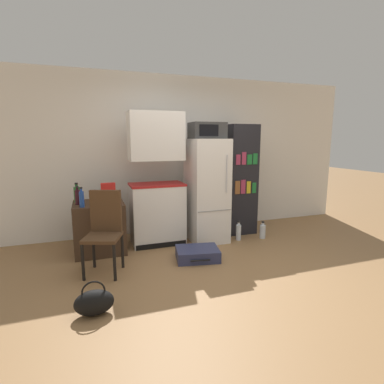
{
  "coord_description": "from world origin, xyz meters",
  "views": [
    {
      "loc": [
        -1.44,
        -3.07,
        1.61
      ],
      "look_at": [
        -0.07,
        0.85,
        0.87
      ],
      "focal_mm": 28.0,
      "sensor_mm": 36.0,
      "label": 1
    }
  ],
  "objects_px": {
    "kitchen_hutch": "(157,184)",
    "water_bottle_front": "(263,231)",
    "bottle_blue_soda": "(82,199)",
    "suitcase_large_flat": "(197,254)",
    "bottle_wine_dark": "(78,197)",
    "microwave": "(207,131)",
    "bottle_ketchup_red": "(93,199)",
    "bottle_clear_short": "(104,197)",
    "refrigerator": "(207,190)",
    "handbag": "(94,302)",
    "chair": "(105,225)",
    "side_table": "(100,227)",
    "bottle_green_tall": "(77,194)",
    "bookshelf": "(241,180)",
    "water_bottle_middle": "(239,232)",
    "cereal_box": "(108,194)"
  },
  "relations": [
    {
      "from": "bottle_blue_soda",
      "to": "suitcase_large_flat",
      "type": "height_order",
      "value": "bottle_blue_soda"
    },
    {
      "from": "bottle_green_tall",
      "to": "water_bottle_front",
      "type": "xyz_separation_m",
      "value": [
        2.82,
        -0.44,
        -0.72
      ]
    },
    {
      "from": "microwave",
      "to": "bottle_ketchup_red",
      "type": "bearing_deg",
      "value": -175.12
    },
    {
      "from": "side_table",
      "to": "water_bottle_front",
      "type": "relative_size",
      "value": 2.53
    },
    {
      "from": "side_table",
      "to": "handbag",
      "type": "bearing_deg",
      "value": -94.42
    },
    {
      "from": "bottle_green_tall",
      "to": "bottle_ketchup_red",
      "type": "bearing_deg",
      "value": -55.92
    },
    {
      "from": "bottle_clear_short",
      "to": "bottle_blue_soda",
      "type": "bearing_deg",
      "value": -136.24
    },
    {
      "from": "side_table",
      "to": "microwave",
      "type": "bearing_deg",
      "value": -0.33
    },
    {
      "from": "refrigerator",
      "to": "water_bottle_front",
      "type": "bearing_deg",
      "value": -16.6
    },
    {
      "from": "bookshelf",
      "to": "bottle_wine_dark",
      "type": "distance_m",
      "value": 2.61
    },
    {
      "from": "side_table",
      "to": "water_bottle_middle",
      "type": "bearing_deg",
      "value": -6.15
    },
    {
      "from": "side_table",
      "to": "bottle_ketchup_red",
      "type": "relative_size",
      "value": 3.64
    },
    {
      "from": "suitcase_large_flat",
      "to": "handbag",
      "type": "bearing_deg",
      "value": -135.34
    },
    {
      "from": "bottle_wine_dark",
      "to": "bottle_clear_short",
      "type": "bearing_deg",
      "value": 15.54
    },
    {
      "from": "cereal_box",
      "to": "bottle_wine_dark",
      "type": "bearing_deg",
      "value": 159.92
    },
    {
      "from": "side_table",
      "to": "bottle_green_tall",
      "type": "bearing_deg",
      "value": 149.88
    },
    {
      "from": "bottle_blue_soda",
      "to": "kitchen_hutch",
      "type": "bearing_deg",
      "value": 15.73
    },
    {
      "from": "bottle_ketchup_red",
      "to": "water_bottle_middle",
      "type": "height_order",
      "value": "bottle_ketchup_red"
    },
    {
      "from": "refrigerator",
      "to": "water_bottle_front",
      "type": "height_order",
      "value": "refrigerator"
    },
    {
      "from": "water_bottle_middle",
      "to": "side_table",
      "type": "bearing_deg",
      "value": 173.85
    },
    {
      "from": "side_table",
      "to": "bottle_wine_dark",
      "type": "xyz_separation_m",
      "value": [
        -0.27,
        -0.04,
        0.47
      ]
    },
    {
      "from": "bottle_blue_soda",
      "to": "bottle_green_tall",
      "type": "bearing_deg",
      "value": 100.04
    },
    {
      "from": "kitchen_hutch",
      "to": "chair",
      "type": "bearing_deg",
      "value": -136.86
    },
    {
      "from": "bottle_blue_soda",
      "to": "suitcase_large_flat",
      "type": "relative_size",
      "value": 0.42
    },
    {
      "from": "bottle_green_tall",
      "to": "chair",
      "type": "relative_size",
      "value": 0.28
    },
    {
      "from": "cereal_box",
      "to": "microwave",
      "type": "bearing_deg",
      "value": 6.49
    },
    {
      "from": "bottle_ketchup_red",
      "to": "handbag",
      "type": "relative_size",
      "value": 0.55
    },
    {
      "from": "kitchen_hutch",
      "to": "water_bottle_front",
      "type": "relative_size",
      "value": 7.04
    },
    {
      "from": "bottle_blue_soda",
      "to": "handbag",
      "type": "height_order",
      "value": "bottle_blue_soda"
    },
    {
      "from": "bottle_clear_short",
      "to": "chair",
      "type": "height_order",
      "value": "chair"
    },
    {
      "from": "refrigerator",
      "to": "bottle_wine_dark",
      "type": "relative_size",
      "value": 6.27
    },
    {
      "from": "kitchen_hutch",
      "to": "bookshelf",
      "type": "relative_size",
      "value": 1.08
    },
    {
      "from": "bottle_ketchup_red",
      "to": "cereal_box",
      "type": "xyz_separation_m",
      "value": [
        0.2,
        -0.03,
        0.07
      ]
    },
    {
      "from": "bottle_clear_short",
      "to": "suitcase_large_flat",
      "type": "distance_m",
      "value": 1.57
    },
    {
      "from": "microwave",
      "to": "bottle_ketchup_red",
      "type": "height_order",
      "value": "microwave"
    },
    {
      "from": "suitcase_large_flat",
      "to": "side_table",
      "type": "bearing_deg",
      "value": 159.45
    },
    {
      "from": "water_bottle_middle",
      "to": "kitchen_hutch",
      "type": "bearing_deg",
      "value": 166.35
    },
    {
      "from": "bottle_wine_dark",
      "to": "water_bottle_front",
      "type": "xyz_separation_m",
      "value": [
        2.81,
        -0.24,
        -0.71
      ]
    },
    {
      "from": "bottle_clear_short",
      "to": "suitcase_large_flat",
      "type": "relative_size",
      "value": 0.26
    },
    {
      "from": "microwave",
      "to": "water_bottle_front",
      "type": "distance_m",
      "value": 1.87
    },
    {
      "from": "suitcase_large_flat",
      "to": "bottle_blue_soda",
      "type": "bearing_deg",
      "value": 170.92
    },
    {
      "from": "handbag",
      "to": "water_bottle_middle",
      "type": "height_order",
      "value": "handbag"
    },
    {
      "from": "bottle_ketchup_red",
      "to": "handbag",
      "type": "bearing_deg",
      "value": -92.43
    },
    {
      "from": "bottle_green_tall",
      "to": "suitcase_large_flat",
      "type": "height_order",
      "value": "bottle_green_tall"
    },
    {
      "from": "bottle_ketchup_red",
      "to": "chair",
      "type": "distance_m",
      "value": 0.6
    },
    {
      "from": "bottle_wine_dark",
      "to": "chair",
      "type": "distance_m",
      "value": 0.77
    },
    {
      "from": "side_table",
      "to": "kitchen_hutch",
      "type": "relative_size",
      "value": 0.36
    },
    {
      "from": "kitchen_hutch",
      "to": "water_bottle_front",
      "type": "distance_m",
      "value": 1.9
    },
    {
      "from": "bottle_wine_dark",
      "to": "chair",
      "type": "relative_size",
      "value": 0.26
    },
    {
      "from": "kitchen_hutch",
      "to": "microwave",
      "type": "height_order",
      "value": "kitchen_hutch"
    }
  ]
}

